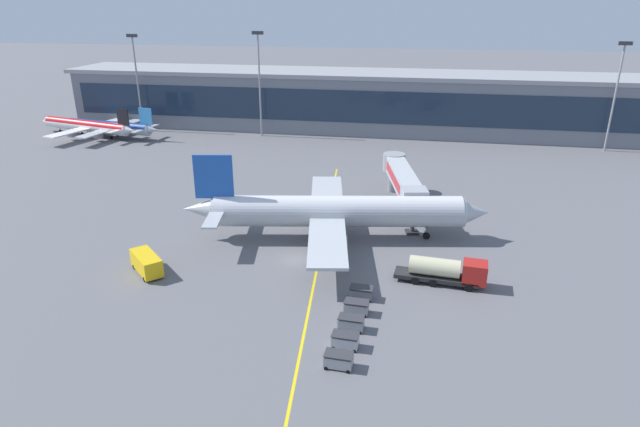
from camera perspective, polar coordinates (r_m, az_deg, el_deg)
The scene contains 17 objects.
ground_plane at distance 71.44m, azimuth -2.56°, elevation -4.88°, with size 700.00×700.00×0.00m, color slate.
apron_lead_in_line at distance 72.66m, azimuth -0.02°, elevation -4.38°, with size 0.30×80.00×0.01m, color yellow.
terminal_building at distance 144.07m, azimuth 6.21°, elevation 11.74°, with size 166.14×19.87×15.03m.
main_airliner at distance 75.84m, azimuth 1.69°, elevation 0.26°, with size 43.14×34.26×12.39m.
jet_bridge at distance 87.94m, azimuth 8.72°, elevation 3.72°, with size 7.97×22.36×6.93m.
fuel_tanker at distance 66.47m, azimuth 13.29°, elevation -5.94°, with size 10.98×3.45×3.25m.
lavatory_truck at distance 70.90m, azimuth -17.97°, elevation -4.93°, with size 5.77×5.69×2.50m.
baggage_cart_0 at distance 51.74m, azimuth 1.99°, elevation -15.25°, with size 2.73×1.75×1.48m.
baggage_cart_1 at distance 54.29m, azimuth 2.69°, elevation -13.28°, with size 2.73×1.75×1.48m.
baggage_cart_2 at distance 56.91m, azimuth 3.32°, elevation -11.48°, with size 2.73×1.75×1.48m.
baggage_cart_3 at distance 59.58m, azimuth 3.89°, elevation -9.84°, with size 2.73×1.75×1.48m.
baggage_cart_4 at distance 62.31m, azimuth 4.41°, elevation -8.35°, with size 2.73×1.75×1.48m.
commuter_jet_far at distance 149.40m, azimuth -23.53°, elevation 8.54°, with size 31.02×24.98×7.91m.
commuter_jet_near at distance 145.88m, azimuth -21.47°, elevation 8.57°, with size 28.85×22.91×8.04m.
apron_light_mast_0 at distance 149.25m, azimuth -18.87°, elevation 13.67°, with size 2.80×0.50×24.36m.
apron_light_mast_1 at distance 137.50m, azimuth 28.94°, elevation 11.50°, with size 2.80×0.50×23.95m.
apron_light_mast_2 at distance 136.53m, azimuth -6.45°, elevation 14.22°, with size 2.80×0.50×25.32m.
Camera 1 is at (14.82, -62.25, 31.76)m, focal length 30.16 mm.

